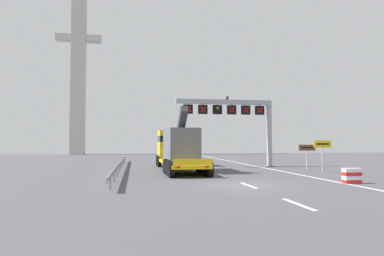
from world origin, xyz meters
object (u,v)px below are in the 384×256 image
(exit_sign_yellow, at_px, (323,148))
(crash_barrier_striped, at_px, (352,176))
(overhead_lane_gantry, at_px, (236,113))
(bridge_pylon_distant, at_px, (79,59))
(tourist_info_sign_brown, at_px, (307,151))
(heavy_haul_truck_yellow, at_px, (177,147))

(exit_sign_yellow, distance_m, crash_barrier_striped, 7.71)
(overhead_lane_gantry, xyz_separation_m, bridge_pylon_distant, (-21.54, 39.15, 14.31))
(tourist_info_sign_brown, relative_size, crash_barrier_striped, 2.19)
(overhead_lane_gantry, relative_size, bridge_pylon_distant, 0.26)
(bridge_pylon_distant, bearing_deg, exit_sign_yellow, -59.96)
(exit_sign_yellow, relative_size, tourist_info_sign_brown, 1.16)
(overhead_lane_gantry, xyz_separation_m, tourist_info_sign_brown, (4.88, -4.85, -3.64))
(crash_barrier_striped, bearing_deg, overhead_lane_gantry, 100.84)
(tourist_info_sign_brown, xyz_separation_m, crash_barrier_striped, (-2.18, -9.25, -1.26))
(exit_sign_yellow, xyz_separation_m, tourist_info_sign_brown, (-0.24, 2.09, -0.27))
(overhead_lane_gantry, xyz_separation_m, heavy_haul_truck_yellow, (-6.21, -1.76, -3.36))
(bridge_pylon_distant, bearing_deg, heavy_haul_truck_yellow, -69.47)
(tourist_info_sign_brown, distance_m, crash_barrier_striped, 9.58)
(heavy_haul_truck_yellow, xyz_separation_m, tourist_info_sign_brown, (11.09, -3.08, -0.28))
(heavy_haul_truck_yellow, relative_size, tourist_info_sign_brown, 6.31)
(overhead_lane_gantry, distance_m, crash_barrier_striped, 15.17)
(overhead_lane_gantry, distance_m, exit_sign_yellow, 9.26)
(heavy_haul_truck_yellow, xyz_separation_m, crash_barrier_striped, (8.91, -12.33, -1.54))
(tourist_info_sign_brown, xyz_separation_m, bridge_pylon_distant, (-26.41, 44.00, 17.95))
(crash_barrier_striped, relative_size, bridge_pylon_distant, 0.03)
(tourist_info_sign_brown, bearing_deg, crash_barrier_striped, -103.25)
(heavy_haul_truck_yellow, distance_m, exit_sign_yellow, 12.45)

